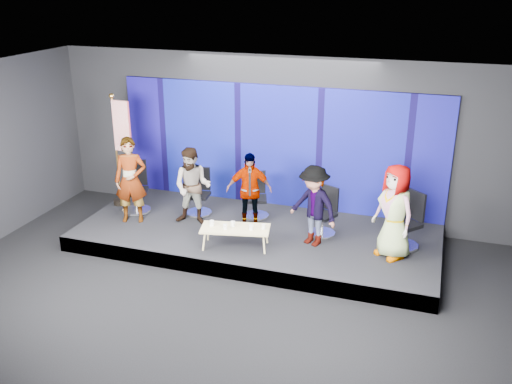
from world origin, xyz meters
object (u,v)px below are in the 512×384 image
mug_e (264,227)px  chair_d (324,219)px  chair_a (136,195)px  chair_c (256,202)px  chair_b (199,199)px  coffee_table (235,229)px  panelist_b (193,186)px  mug_b (225,227)px  panelist_d (314,206)px  panelist_e (395,212)px  panelist_a (131,180)px  flag_stand (121,148)px  chair_e (406,229)px  mug_c (233,224)px  panelist_c (249,190)px  mug_a (212,223)px  mug_d (251,227)px

mug_e → chair_d: bearing=45.7°
chair_a → chair_c: (2.50, 0.53, -0.05)m
chair_b → coffee_table: size_ratio=0.73×
panelist_b → mug_e: (1.68, -0.63, -0.36)m
panelist_b → mug_b: 1.38m
panelist_d → panelist_e: bearing=23.4°
panelist_a → flag_stand: (-0.59, 0.69, 0.42)m
chair_d → mug_e: size_ratio=10.87×
chair_e → mug_b: size_ratio=11.81×
chair_c → mug_c: chair_c is taller
panelist_e → flag_stand: flag_stand is taller
coffee_table → mug_e: 0.52m
panelist_c → coffee_table: panelist_c is taller
panelist_d → flag_stand: bearing=-162.9°
mug_a → mug_b: (0.29, -0.06, -0.01)m
coffee_table → chair_a: bearing=159.9°
mug_c → chair_d: bearing=34.6°
mug_d → mug_e: mug_d is taller
panelist_a → chair_b: panelist_a is taller
panelist_e → mug_e: bearing=-129.1°
mug_d → mug_e: 0.23m
chair_e → mug_e: size_ratio=12.16×
chair_c → mug_c: size_ratio=9.58×
coffee_table → mug_a: mug_a is taller
mug_d → chair_b: bearing=141.9°
chair_d → mug_d: size_ratio=10.00×
chair_d → panelist_a: bearing=-146.4°
coffee_table → flag_stand: (-2.99, 1.16, 0.94)m
panelist_a → panelist_b: (1.22, 0.28, -0.09)m
mug_e → mug_b: bearing=-160.5°
chair_d → mug_a: bearing=-124.3°
chair_a → chair_e: chair_a is taller
coffee_table → mug_c: (-0.06, 0.04, 0.08)m
mug_a → mug_e: (0.94, 0.17, -0.01)m
chair_e → flag_stand: (-5.95, 0.16, 0.94)m
mug_a → flag_stand: (-2.55, 1.21, 0.86)m
chair_b → chair_d: bearing=-10.7°
panelist_c → chair_a: bearing=161.7°
panelist_d → mug_d: (-1.01, -0.56, -0.33)m
coffee_table → flag_stand: bearing=158.8°
chair_b → chair_c: (1.18, 0.23, -0.01)m
panelist_c → mug_c: size_ratio=15.51×
panelist_a → mug_e: panelist_a is taller
panelist_c → mug_a: 1.14m
panelist_b → mug_c: panelist_b is taller
chair_b → panelist_c: 1.30m
mug_b → mug_d: bearing=15.6°
chair_b → chair_d: 2.69m
chair_d → mug_d: (-1.12, -1.05, 0.12)m
chair_b → mug_e: bearing=-39.2°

